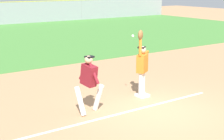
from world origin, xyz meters
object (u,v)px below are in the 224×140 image
Objects in this scene: fielder at (142,64)px; first_base at (142,95)px; baseball at (133,36)px; runner at (89,80)px; parked_car_tan at (12,14)px.

first_base is at bearing -105.86° from fielder.
baseball reaches higher than first_base.
first_base is 0.22× the size of runner.
first_base is 2.19m from baseball.
first_base is at bearing 20.30° from baseball.
runner is at bearing -176.24° from baseball.
fielder reaches higher than runner.
fielder is at bearing 20.71° from baseball.
parked_car_tan is at bearing -40.67° from fielder.
baseball reaches higher than runner.
parked_car_tan is (4.70, 27.97, -0.45)m from fielder.
fielder reaches higher than parked_car_tan.
parked_car_tan reaches higher than first_base.
fielder is at bearing -164.73° from first_base.
runner is at bearing -171.60° from first_base.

